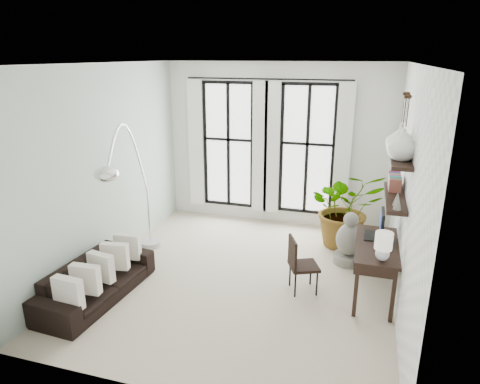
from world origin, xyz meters
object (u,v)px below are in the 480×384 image
at_px(desk, 376,249).
at_px(arc_lamp, 127,157).
at_px(buddha, 349,242).
at_px(plant, 346,208).
at_px(sofa, 97,280).
at_px(desk_chair, 299,261).

relative_size(desk, arc_lamp, 0.57).
bearing_deg(arc_lamp, buddha, 20.68).
height_order(plant, desk, plant).
height_order(sofa, buddha, buddha).
bearing_deg(plant, desk, -73.04).
xyz_separation_m(sofa, arc_lamp, (0.10, 0.90, 1.58)).
xyz_separation_m(plant, desk_chair, (-0.53, -1.83, -0.23)).
distance_m(plant, desk_chair, 1.92).
relative_size(plant, desk_chair, 1.70).
bearing_deg(buddha, plant, 100.25).
bearing_deg(arc_lamp, desk_chair, 2.20).
relative_size(plant, buddha, 1.60).
height_order(desk, arc_lamp, arc_lamp).
bearing_deg(plant, buddha, -79.75).
height_order(sofa, desk, desk).
distance_m(desk, desk_chair, 1.09).
xyz_separation_m(sofa, plant, (3.23, 2.83, 0.44)).
relative_size(desk_chair, buddha, 0.94).
bearing_deg(desk, sofa, -162.92).
distance_m(desk, arc_lamp, 3.82).
bearing_deg(arc_lamp, plant, 31.62).
bearing_deg(buddha, sofa, -147.62).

